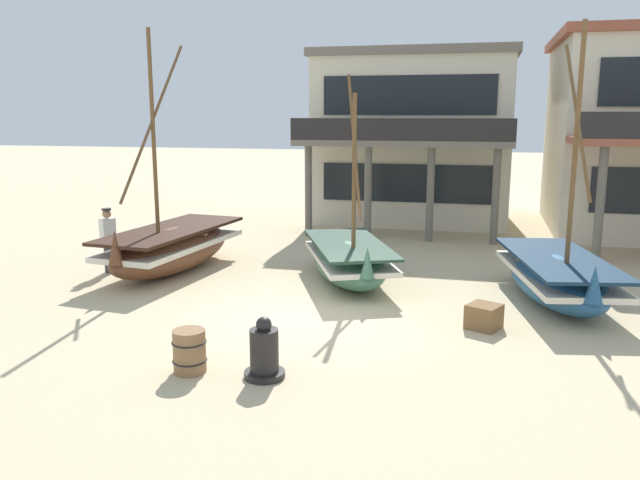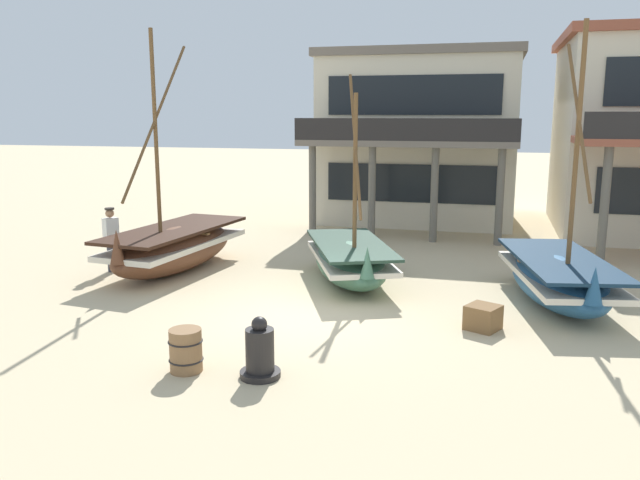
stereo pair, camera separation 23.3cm
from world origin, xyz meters
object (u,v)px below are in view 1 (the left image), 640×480
fisherman_by_hull (108,241)px  wooden_barrel (189,351)px  fishing_boat_far_right (349,260)px  harbor_building_main (415,137)px  capstan_winch (264,353)px  fishing_boat_centre_large (557,277)px  cargo_crate (484,317)px  fishing_boat_near_left (172,247)px

fisherman_by_hull → wooden_barrel: (4.89, -5.53, -0.48)m
fishing_boat_far_right → wooden_barrel: 6.24m
wooden_barrel → harbor_building_main: bearing=83.6°
wooden_barrel → capstan_winch: bearing=4.3°
capstan_winch → wooden_barrel: (-1.23, -0.09, -0.04)m
capstan_winch → wooden_barrel: size_ratio=1.41×
fishing_boat_centre_large → harbor_building_main: harbor_building_main is taller
fishing_boat_centre_large → cargo_crate: size_ratio=10.31×
fishing_boat_centre_large → capstan_winch: size_ratio=5.94×
fishing_boat_far_right → capstan_winch: 6.00m
harbor_building_main → capstan_winch: bearing=-92.1°
fishing_boat_centre_large → harbor_building_main: (-4.27, 10.83, 2.61)m
fishing_boat_centre_large → wooden_barrel: (-6.09, -5.53, -0.22)m
fishing_boat_near_left → fishing_boat_far_right: fishing_boat_near_left is taller
fishing_boat_far_right → capstan_winch: (-0.12, -6.00, -0.16)m
fishing_boat_near_left → fishing_boat_centre_large: size_ratio=1.03×
fisherman_by_hull → harbor_building_main: size_ratio=0.21×
fishing_boat_far_right → wooden_barrel: fishing_boat_far_right is taller
fishing_boat_centre_large → harbor_building_main: bearing=111.5°
capstan_winch → fishing_boat_far_right: bearing=88.9°
fishing_boat_centre_large → cargo_crate: (-1.54, -2.20, -0.34)m
fisherman_by_hull → cargo_crate: 9.72m
capstan_winch → cargo_crate: size_ratio=1.74×
fishing_boat_centre_large → cargo_crate: 2.71m
capstan_winch → harbor_building_main: size_ratio=0.12×
capstan_winch → harbor_building_main: harbor_building_main is taller
fishing_boat_near_left → fisherman_by_hull: size_ratio=3.60×
cargo_crate → harbor_building_main: (-2.73, 13.03, 2.95)m
fishing_boat_far_right → wooden_barrel: bearing=-102.5°
fishing_boat_far_right → fisherman_by_hull: bearing=-174.9°
fisherman_by_hull → wooden_barrel: bearing=-48.5°
fishing_boat_far_right → capstan_winch: bearing=-91.1°
fishing_boat_near_left → fisherman_by_hull: 1.63m
harbor_building_main → fishing_boat_near_left: bearing=-116.6°
fishing_boat_near_left → cargo_crate: 8.36m
capstan_winch → harbor_building_main: bearing=87.9°
fishing_boat_near_left → fishing_boat_centre_large: fishing_boat_near_left is taller
fishing_boat_centre_large → fisherman_by_hull: size_ratio=3.48×
fishing_boat_centre_large → cargo_crate: bearing=-124.9°
fishing_boat_centre_large → wooden_barrel: fishing_boat_centre_large is taller
fishing_boat_centre_large → capstan_winch: (-4.87, -5.44, -0.18)m
capstan_winch → cargo_crate: capstan_winch is taller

